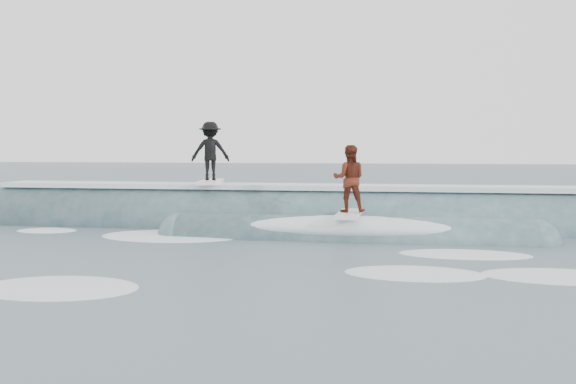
# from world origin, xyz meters

# --- Properties ---
(ground) EXTENTS (160.00, 160.00, 0.00)m
(ground) POSITION_xyz_m (0.00, 0.00, 0.00)
(ground) COLOR #3E515B
(ground) RESTS_ON ground
(breaking_wave) EXTENTS (21.71, 3.97, 2.38)m
(breaking_wave) POSITION_xyz_m (0.27, 3.57, 0.04)
(breaking_wave) COLOR #355659
(breaking_wave) RESTS_ON ground
(surfer_black) EXTENTS (1.25, 2.06, 1.84)m
(surfer_black) POSITION_xyz_m (-2.52, 3.90, 2.15)
(surfer_black) COLOR white
(surfer_black) RESTS_ON ground
(surfer_red) EXTENTS (0.87, 2.01, 1.80)m
(surfer_red) POSITION_xyz_m (1.78, 1.70, 1.45)
(surfer_red) COLOR white
(surfer_red) RESTS_ON ground
(whitewater) EXTENTS (14.71, 8.16, 0.10)m
(whitewater) POSITION_xyz_m (0.85, -1.03, 0.00)
(whitewater) COLOR white
(whitewater) RESTS_ON ground
(far_swells) EXTENTS (34.65, 8.65, 0.80)m
(far_swells) POSITION_xyz_m (-1.95, 17.65, 0.00)
(far_swells) COLOR #355659
(far_swells) RESTS_ON ground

